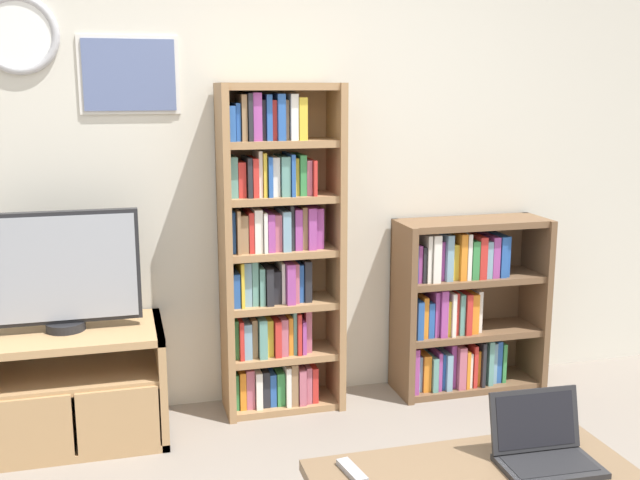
# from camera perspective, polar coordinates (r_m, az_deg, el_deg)

# --- Properties ---
(wall_back) EXTENTS (5.67, 0.09, 2.60)m
(wall_back) POSITION_cam_1_polar(r_m,az_deg,el_deg) (3.93, -5.04, 6.18)
(wall_back) COLOR beige
(wall_back) RESTS_ON ground_plane
(tv_stand) EXTENTS (0.83, 0.51, 0.55)m
(tv_stand) POSITION_cam_1_polar(r_m,az_deg,el_deg) (3.81, -18.12, -10.51)
(tv_stand) COLOR tan
(tv_stand) RESTS_ON ground_plane
(television) EXTENTS (0.71, 0.18, 0.57)m
(television) POSITION_cam_1_polar(r_m,az_deg,el_deg) (3.66, -19.07, -2.25)
(television) COLOR black
(television) RESTS_ON tv_stand
(bookshelf_tall) EXTENTS (0.62, 0.29, 1.69)m
(bookshelf_tall) POSITION_cam_1_polar(r_m,az_deg,el_deg) (3.85, -3.40, -1.01)
(bookshelf_tall) COLOR #9E754C
(bookshelf_tall) RESTS_ON ground_plane
(bookshelf_short) EXTENTS (0.84, 0.32, 0.96)m
(bookshelf_short) POSITION_cam_1_polar(r_m,az_deg,el_deg) (4.26, 10.52, -5.04)
(bookshelf_short) COLOR brown
(bookshelf_short) RESTS_ON ground_plane
(laptop) EXTENTS (0.34, 0.27, 0.24)m
(laptop) POSITION_cam_1_polar(r_m,az_deg,el_deg) (2.79, 16.64, -14.84)
(laptop) COLOR #232326
(laptop) RESTS_ON coffee_table
(remote_near_laptop) EXTENTS (0.07, 0.16, 0.02)m
(remote_near_laptop) POSITION_cam_1_polar(r_m,az_deg,el_deg) (2.64, 2.46, -17.18)
(remote_near_laptop) COLOR #99999E
(remote_near_laptop) RESTS_ON coffee_table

